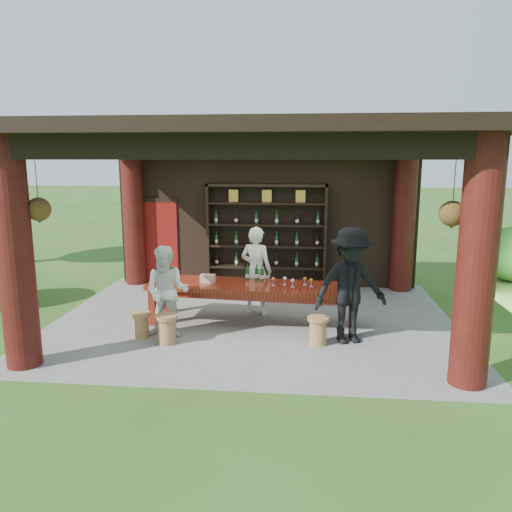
# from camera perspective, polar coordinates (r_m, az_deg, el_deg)

# --- Properties ---
(ground) EXTENTS (90.00, 90.00, 0.00)m
(ground) POSITION_cam_1_polar(r_m,az_deg,el_deg) (9.48, -0.24, -7.30)
(ground) COLOR #2D5119
(ground) RESTS_ON ground
(pavilion) EXTENTS (7.50, 6.00, 3.60)m
(pavilion) POSITION_cam_1_polar(r_m,az_deg,el_deg) (9.46, -0.06, 5.87)
(pavilion) COLOR slate
(pavilion) RESTS_ON ground
(wine_shelf) EXTENTS (2.75, 0.42, 2.42)m
(wine_shelf) POSITION_cam_1_polar(r_m,az_deg,el_deg) (11.57, 1.20, 2.25)
(wine_shelf) COLOR black
(wine_shelf) RESTS_ON ground
(tasting_table) EXTENTS (3.88, 1.29, 0.75)m
(tasting_table) POSITION_cam_1_polar(r_m,az_deg,el_deg) (9.08, -0.34, -3.93)
(tasting_table) COLOR #501A0B
(tasting_table) RESTS_ON ground
(stool_near_left) EXTENTS (0.37, 0.37, 0.49)m
(stool_near_left) POSITION_cam_1_polar(r_m,az_deg,el_deg) (8.38, -10.18, -8.14)
(stool_near_left) COLOR olive
(stool_near_left) RESTS_ON ground
(stool_near_right) EXTENTS (0.35, 0.35, 0.47)m
(stool_near_right) POSITION_cam_1_polar(r_m,az_deg,el_deg) (8.27, 7.11, -8.38)
(stool_near_right) COLOR olive
(stool_near_right) RESTS_ON ground
(stool_far_left) EXTENTS (0.33, 0.33, 0.43)m
(stool_far_left) POSITION_cam_1_polar(r_m,az_deg,el_deg) (8.75, -13.01, -7.61)
(stool_far_left) COLOR olive
(stool_far_left) RESTS_ON ground
(host) EXTENTS (0.72, 0.59, 1.72)m
(host) POSITION_cam_1_polar(r_m,az_deg,el_deg) (9.65, 0.02, -1.68)
(host) COLOR white
(host) RESTS_ON ground
(guest_woman) EXTENTS (0.77, 0.60, 1.56)m
(guest_woman) POSITION_cam_1_polar(r_m,az_deg,el_deg) (8.56, -10.12, -4.05)
(guest_woman) COLOR white
(guest_woman) RESTS_ON ground
(guest_man) EXTENTS (1.40, 1.08, 1.92)m
(guest_man) POSITION_cam_1_polar(r_m,az_deg,el_deg) (8.25, 10.75, -3.37)
(guest_man) COLOR black
(guest_man) RESTS_ON ground
(table_bottles) EXTENTS (0.36, 0.14, 0.31)m
(table_bottles) POSITION_cam_1_polar(r_m,az_deg,el_deg) (9.31, -0.08, -1.86)
(table_bottles) COLOR #194C1E
(table_bottles) RESTS_ON tasting_table
(table_glasses) EXTENTS (0.74, 0.22, 0.15)m
(table_glasses) POSITION_cam_1_polar(r_m,az_deg,el_deg) (8.95, 4.28, -2.94)
(table_glasses) COLOR silver
(table_glasses) RESTS_ON tasting_table
(napkin_basket) EXTENTS (0.27, 0.20, 0.14)m
(napkin_basket) POSITION_cam_1_polar(r_m,az_deg,el_deg) (9.23, -5.54, -2.57)
(napkin_basket) COLOR #BF6672
(napkin_basket) RESTS_ON tasting_table
(shrubs) EXTENTS (23.50, 8.01, 1.36)m
(shrubs) POSITION_cam_1_polar(r_m,az_deg,el_deg) (10.03, 12.11, -3.24)
(shrubs) COLOR #194C14
(shrubs) RESTS_ON ground
(trees) EXTENTS (20.74, 8.94, 4.80)m
(trees) POSITION_cam_1_polar(r_m,az_deg,el_deg) (10.51, 20.19, 12.48)
(trees) COLOR #3F2819
(trees) RESTS_ON ground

